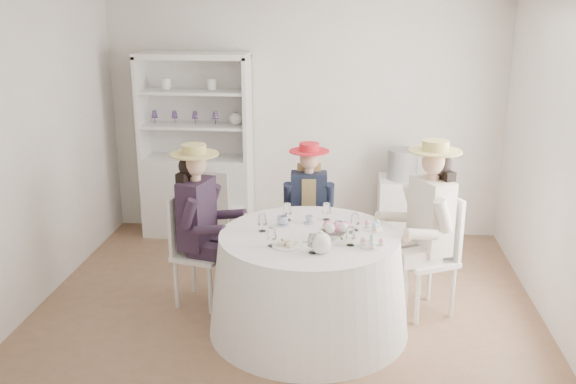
{
  "coord_description": "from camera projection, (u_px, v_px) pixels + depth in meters",
  "views": [
    {
      "loc": [
        0.52,
        -5.26,
        2.71
      ],
      "look_at": [
        0.0,
        0.1,
        1.05
      ],
      "focal_mm": 40.0,
      "sensor_mm": 36.0,
      "label": 1
    }
  ],
  "objects": [
    {
      "name": "wall_left",
      "position": [
        34.0,
        156.0,
        5.66
      ],
      "size": [
        0.0,
        4.5,
        4.5
      ],
      "primitive_type": "plane",
      "rotation": [
        1.57,
        0.0,
        1.57
      ],
      "color": "silver",
      "rests_on": "ground"
    },
    {
      "name": "table_teapot",
      "position": [
        321.0,
        243.0,
        4.83
      ],
      "size": [
        0.24,
        0.17,
        0.18
      ],
      "rotation": [
        0.0,
        0.0,
        -0.3
      ],
      "color": "white",
      "rests_on": "tea_table"
    },
    {
      "name": "cupcake_stand",
      "position": [
        372.0,
        237.0,
        4.95
      ],
      "size": [
        0.21,
        0.21,
        0.2
      ],
      "rotation": [
        0.0,
        0.0,
        0.38
      ],
      "color": "white",
      "rests_on": "tea_table"
    },
    {
      "name": "teacup_c",
      "position": [
        339.0,
        227.0,
        5.29
      ],
      "size": [
        0.1,
        0.1,
        0.07
      ],
      "primitive_type": "imported",
      "rotation": [
        0.0,
        0.0,
        0.3
      ],
      "color": "white",
      "rests_on": "tea_table"
    },
    {
      "name": "flower_bowl",
      "position": [
        332.0,
        236.0,
        5.1
      ],
      "size": [
        0.28,
        0.28,
        0.06
      ],
      "primitive_type": "imported",
      "rotation": [
        0.0,
        0.0,
        -0.27
      ],
      "color": "white",
      "rests_on": "tea_table"
    },
    {
      "name": "sandwich_plate",
      "position": [
        287.0,
        244.0,
        4.96
      ],
      "size": [
        0.24,
        0.24,
        0.05
      ],
      "rotation": [
        0.0,
        0.0,
        -0.33
      ],
      "color": "white",
      "rests_on": "tea_table"
    },
    {
      "name": "ground",
      "position": [
        287.0,
        305.0,
        5.85
      ],
      "size": [
        4.5,
        4.5,
        0.0
      ],
      "primitive_type": "plane",
      "color": "brown",
      "rests_on": "ground"
    },
    {
      "name": "guest_left",
      "position": [
        200.0,
        216.0,
        5.65
      ],
      "size": [
        0.6,
        0.56,
        1.49
      ],
      "rotation": [
        0.0,
        0.0,
        1.32
      ],
      "color": "silver",
      "rests_on": "ground"
    },
    {
      "name": "teacup_a",
      "position": [
        283.0,
        221.0,
        5.4
      ],
      "size": [
        0.12,
        0.12,
        0.07
      ],
      "primitive_type": "imported",
      "rotation": [
        0.0,
        0.0,
        0.44
      ],
      "color": "white",
      "rests_on": "tea_table"
    },
    {
      "name": "teacup_b",
      "position": [
        309.0,
        220.0,
        5.45
      ],
      "size": [
        0.08,
        0.08,
        0.06
      ],
      "primitive_type": "imported",
      "rotation": [
        0.0,
        0.0,
        0.35
      ],
      "color": "white",
      "rests_on": "tea_table"
    },
    {
      "name": "side_table",
      "position": [
        400.0,
        211.0,
        7.22
      ],
      "size": [
        0.49,
        0.49,
        0.76
      ],
      "primitive_type": "cube",
      "rotation": [
        0.0,
        0.0,
        0.01
      ],
      "color": "silver",
      "rests_on": "ground"
    },
    {
      "name": "spare_chair",
      "position": [
        218.0,
        206.0,
        7.05
      ],
      "size": [
        0.46,
        0.46,
        0.9
      ],
      "rotation": [
        0.0,
        0.0,
        2.87
      ],
      "color": "silver",
      "rests_on": "ground"
    },
    {
      "name": "hatbox",
      "position": [
        402.0,
        164.0,
        7.06
      ],
      "size": [
        0.38,
        0.38,
        0.33
      ],
      "primitive_type": "cylinder",
      "rotation": [
        0.0,
        0.0,
        0.15
      ],
      "color": "black",
      "rests_on": "side_table"
    },
    {
      "name": "hutch",
      "position": [
        198.0,
        172.0,
        7.42
      ],
      "size": [
        1.36,
        0.77,
        2.11
      ],
      "rotation": [
        0.0,
        0.0,
        -0.25
      ],
      "color": "silver",
      "rests_on": "ground"
    },
    {
      "name": "guest_mid",
      "position": [
        309.0,
        203.0,
        6.25
      ],
      "size": [
        0.5,
        0.52,
        1.36
      ],
      "rotation": [
        0.0,
        0.0,
        0.06
      ],
      "color": "silver",
      "rests_on": "ground"
    },
    {
      "name": "tea_table",
      "position": [
        309.0,
        282.0,
        5.33
      ],
      "size": [
        1.67,
        1.67,
        0.85
      ],
      "rotation": [
        0.0,
        0.0,
        0.37
      ],
      "color": "white",
      "rests_on": "ground"
    },
    {
      "name": "stemware_set",
      "position": [
        309.0,
        226.0,
        5.19
      ],
      "size": [
        0.84,
        0.84,
        0.15
      ],
      "color": "white",
      "rests_on": "tea_table"
    },
    {
      "name": "wall_front",
      "position": [
        251.0,
        251.0,
        3.55
      ],
      "size": [
        4.5,
        0.0,
        4.5
      ],
      "primitive_type": "plane",
      "rotation": [
        -1.57,
        0.0,
        0.0
      ],
      "color": "silver",
      "rests_on": "ground"
    },
    {
      "name": "flower_arrangement",
      "position": [
        336.0,
        228.0,
        5.08
      ],
      "size": [
        0.2,
        0.2,
        0.07
      ],
      "rotation": [
        0.0,
        0.0,
        0.12
      ],
      "color": "pink",
      "rests_on": "tea_table"
    },
    {
      "name": "wall_right",
      "position": [
        560.0,
        168.0,
        5.25
      ],
      "size": [
        0.0,
        4.5,
        4.5
      ],
      "primitive_type": "plane",
      "rotation": [
        1.57,
        0.0,
        -1.57
      ],
      "color": "silver",
      "rests_on": "ground"
    },
    {
      "name": "guest_right",
      "position": [
        428.0,
        219.0,
        5.47
      ],
      "size": [
        0.66,
        0.6,
        1.56
      ],
      "rotation": [
        0.0,
        0.0,
        -1.09
      ],
      "color": "silver",
      "rests_on": "ground"
    },
    {
      "name": "wall_back",
      "position": [
        304.0,
        119.0,
        7.36
      ],
      "size": [
        4.5,
        0.0,
        4.5
      ],
      "primitive_type": "plane",
      "rotation": [
        1.57,
        0.0,
        0.0
      ],
      "color": "silver",
      "rests_on": "ground"
    }
  ]
}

